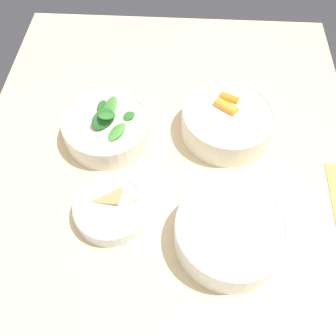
% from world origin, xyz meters
% --- Properties ---
extents(ground_plane, '(10.00, 10.00, 0.00)m').
position_xyz_m(ground_plane, '(0.00, 0.00, 0.00)').
color(ground_plane, '#2D2D33').
extents(dining_table, '(1.02, 0.82, 0.73)m').
position_xyz_m(dining_table, '(0.00, 0.00, 0.61)').
color(dining_table, beige).
rests_on(dining_table, ground_plane).
extents(bowl_carrots, '(0.20, 0.20, 0.08)m').
position_xyz_m(bowl_carrots, '(-0.10, 0.13, 0.77)').
color(bowl_carrots, silver).
rests_on(bowl_carrots, dining_table).
extents(bowl_greens, '(0.19, 0.19, 0.09)m').
position_xyz_m(bowl_greens, '(-0.08, -0.13, 0.77)').
color(bowl_greens, silver).
rests_on(bowl_greens, dining_table).
extents(bowl_beans_hotdog, '(0.20, 0.20, 0.07)m').
position_xyz_m(bowl_beans_hotdog, '(0.15, 0.12, 0.77)').
color(bowl_beans_hotdog, white).
rests_on(bowl_beans_hotdog, dining_table).
extents(bowl_cookies, '(0.14, 0.14, 0.04)m').
position_xyz_m(bowl_cookies, '(0.11, -0.10, 0.75)').
color(bowl_cookies, silver).
rests_on(bowl_cookies, dining_table).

